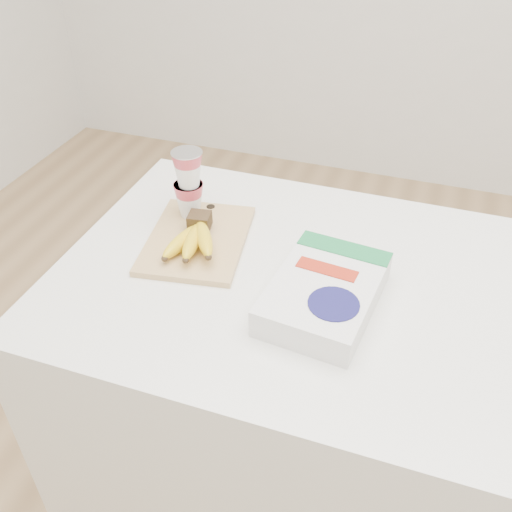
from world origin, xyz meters
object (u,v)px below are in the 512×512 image
(table, at_px, (314,411))
(bananas, at_px, (194,237))
(yogurt_stack, at_px, (188,182))
(cutting_board, at_px, (197,240))
(cereal_box, at_px, (325,293))

(table, relative_size, bananas, 6.43)
(table, bearing_deg, yogurt_stack, 161.26)
(table, relative_size, yogurt_stack, 6.85)
(table, distance_m, bananas, 0.54)
(table, relative_size, cutting_board, 3.89)
(table, height_order, cutting_board, cutting_board)
(bananas, xyz_separation_m, yogurt_stack, (-0.06, 0.11, 0.07))
(yogurt_stack, xyz_separation_m, cereal_box, (0.36, -0.19, -0.07))
(table, xyz_separation_m, cutting_board, (-0.30, 0.04, 0.42))
(table, height_order, yogurt_stack, yogurt_stack)
(table, xyz_separation_m, yogurt_stack, (-0.35, 0.12, 0.52))
(cutting_board, relative_size, bananas, 1.65)
(yogurt_stack, height_order, cereal_box, yogurt_stack)
(bananas, distance_m, cereal_box, 0.31)
(cutting_board, bearing_deg, yogurt_stack, 113.52)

